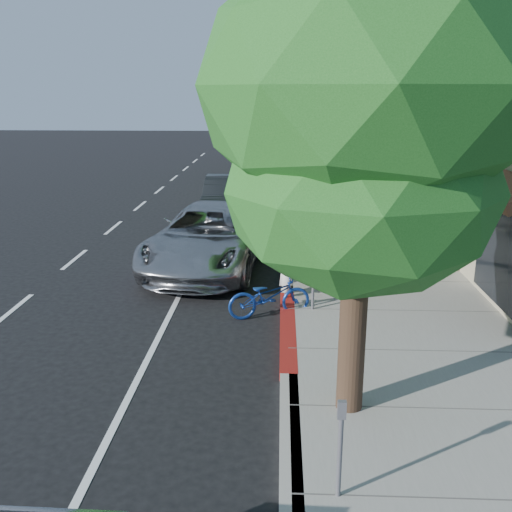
# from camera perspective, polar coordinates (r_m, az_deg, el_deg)

# --- Properties ---
(ground) EXTENTS (120.00, 120.00, 0.00)m
(ground) POSITION_cam_1_polar(r_m,az_deg,el_deg) (10.86, 3.24, -9.88)
(ground) COLOR black
(ground) RESTS_ON ground
(sidewalk) EXTENTS (4.60, 56.00, 0.15)m
(sidewalk) POSITION_cam_1_polar(r_m,az_deg,el_deg) (18.53, 10.13, 1.32)
(sidewalk) COLOR gray
(sidewalk) RESTS_ON ground
(curb) EXTENTS (0.30, 56.00, 0.15)m
(curb) POSITION_cam_1_polar(r_m,az_deg,el_deg) (18.36, 3.00, 1.42)
(curb) COLOR #9E998E
(curb) RESTS_ON ground
(curb_red_segment) EXTENTS (0.32, 4.00, 0.15)m
(curb_red_segment) POSITION_cam_1_polar(r_m,az_deg,el_deg) (11.74, 3.20, -7.40)
(curb_red_segment) COLOR maroon
(curb_red_segment) RESTS_ON ground
(storefront_building) EXTENTS (10.00, 36.00, 7.00)m
(storefront_building) POSITION_cam_1_polar(r_m,az_deg,el_deg) (29.44, 22.50, 12.61)
(storefront_building) COLOR tan
(storefront_building) RESTS_ON ground
(street_tree_0) EXTENTS (4.45, 4.45, 7.58)m
(street_tree_0) POSITION_cam_1_polar(r_m,az_deg,el_deg) (7.82, 10.82, 15.54)
(street_tree_0) COLOR black
(street_tree_0) RESTS_ON ground
(street_tree_1) EXTENTS (4.71, 4.71, 7.91)m
(street_tree_1) POSITION_cam_1_polar(r_m,az_deg,el_deg) (13.79, 7.32, 16.69)
(street_tree_1) COLOR black
(street_tree_1) RESTS_ON ground
(street_tree_2) EXTENTS (3.85, 3.85, 7.08)m
(street_tree_2) POSITION_cam_1_polar(r_m,az_deg,el_deg) (19.78, 5.87, 15.32)
(street_tree_2) COLOR black
(street_tree_2) RESTS_ON ground
(street_tree_3) EXTENTS (5.06, 5.06, 8.05)m
(street_tree_3) POSITION_cam_1_polar(r_m,az_deg,el_deg) (25.77, 5.15, 16.60)
(street_tree_3) COLOR black
(street_tree_3) RESTS_ON ground
(street_tree_4) EXTENTS (4.15, 4.15, 7.21)m
(street_tree_4) POSITION_cam_1_polar(r_m,az_deg,el_deg) (31.77, 4.66, 15.76)
(street_tree_4) COLOR black
(street_tree_4) RESTS_ON ground
(street_tree_5) EXTENTS (5.27, 5.27, 7.89)m
(street_tree_5) POSITION_cam_1_polar(r_m,az_deg,el_deg) (37.76, 4.36, 16.26)
(street_tree_5) COLOR black
(street_tree_5) RESTS_ON ground
(cyclist) EXTENTS (0.40, 0.59, 1.59)m
(cyclist) POSITION_cam_1_polar(r_m,az_deg,el_deg) (13.21, 3.21, -1.32)
(cyclist) COLOR white
(cyclist) RESTS_ON ground
(bicycle) EXTENTS (1.95, 1.18, 0.97)m
(bicycle) POSITION_cam_1_polar(r_m,az_deg,el_deg) (12.40, 1.34, -4.01)
(bicycle) COLOR navy
(bicycle) RESTS_ON ground
(silver_suv) EXTENTS (3.62, 6.46, 1.71)m
(silver_suv) POSITION_cam_1_polar(r_m,az_deg,el_deg) (15.87, -4.58, 1.90)
(silver_suv) COLOR #9FA0A4
(silver_suv) RESTS_ON ground
(dark_sedan) EXTENTS (1.80, 4.95, 1.62)m
(dark_sedan) POSITION_cam_1_polar(r_m,az_deg,el_deg) (21.81, -2.84, 5.79)
(dark_sedan) COLOR black
(dark_sedan) RESTS_ON ground
(white_pickup) EXTENTS (2.71, 6.40, 1.84)m
(white_pickup) POSITION_cam_1_polar(r_m,az_deg,el_deg) (25.39, 1.80, 7.55)
(white_pickup) COLOR silver
(white_pickup) RESTS_ON ground
(dark_suv_far) EXTENTS (2.43, 4.87, 1.59)m
(dark_suv_far) POSITION_cam_1_polar(r_m,az_deg,el_deg) (31.50, 1.76, 9.03)
(dark_suv_far) COLOR black
(dark_suv_far) RESTS_ON ground
(pedestrian) EXTENTS (0.86, 0.69, 1.68)m
(pedestrian) POSITION_cam_1_polar(r_m,az_deg,el_deg) (21.86, 7.42, 6.17)
(pedestrian) COLOR black
(pedestrian) RESTS_ON sidewalk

